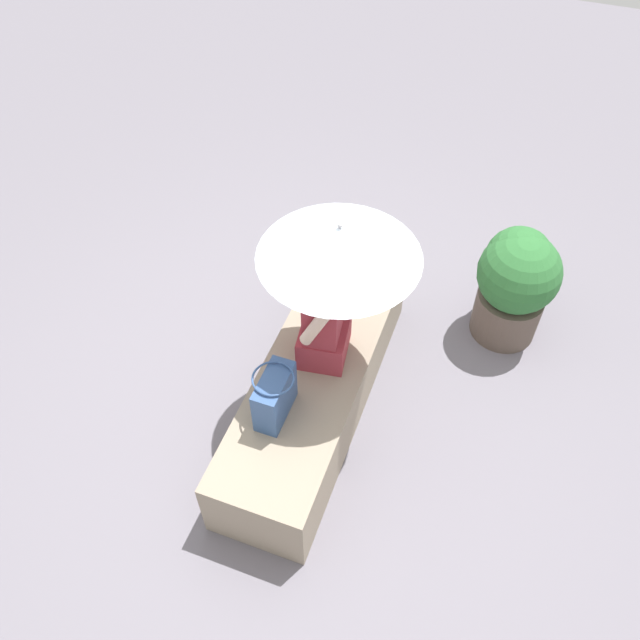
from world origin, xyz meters
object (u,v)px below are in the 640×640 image
at_px(handbag_black, 275,396).
at_px(person_seated, 324,310).
at_px(parasol, 340,242).
at_px(planter_far, 515,286).
at_px(magazine, 358,289).
at_px(planter_near, 512,279).

bearing_deg(handbag_black, person_seated, 167.86).
distance_m(parasol, planter_far, 1.66).
xyz_separation_m(magazine, planter_near, (-0.48, 0.96, -0.03)).
bearing_deg(magazine, person_seated, 14.42).
relative_size(person_seated, magazine, 3.21).
distance_m(person_seated, planter_near, 1.51).
height_order(parasol, planter_near, parasol).
xyz_separation_m(handbag_black, planter_near, (-1.57, 1.10, -0.19)).
bearing_deg(magazine, planter_far, 130.06).
distance_m(handbag_black, magazine, 1.11).
bearing_deg(person_seated, planter_near, 137.04).
bearing_deg(parasol, magazine, -175.41).
bearing_deg(planter_near, person_seated, -42.96).
distance_m(planter_near, planter_far, 0.08).
bearing_deg(planter_far, person_seated, -45.72).
relative_size(parasol, planter_near, 1.24).
height_order(person_seated, parasol, parasol).
bearing_deg(magazine, parasol, 22.08).
xyz_separation_m(person_seated, planter_far, (-0.99, 1.02, -0.40)).
xyz_separation_m(person_seated, planter_near, (-1.06, 0.99, -0.42)).
bearing_deg(planter_far, parasol, -43.57).
distance_m(handbag_black, planter_far, 1.88).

